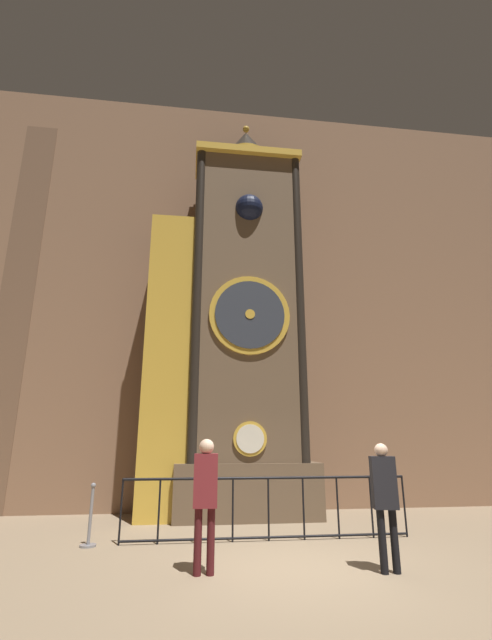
# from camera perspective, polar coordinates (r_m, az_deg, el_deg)

# --- Properties ---
(ground_plane) EXTENTS (28.00, 28.00, 0.00)m
(ground_plane) POSITION_cam_1_polar(r_m,az_deg,el_deg) (7.16, 7.85, -30.00)
(ground_plane) COLOR #847056
(cathedral_back_wall) EXTENTS (24.00, 0.32, 12.47)m
(cathedral_back_wall) POSITION_cam_1_polar(r_m,az_deg,el_deg) (13.02, 0.28, 4.24)
(cathedral_back_wall) COLOR #846047
(cathedral_back_wall) RESTS_ON ground_plane
(clock_tower) EXTENTS (4.30, 1.82, 11.10)m
(clock_tower) POSITION_cam_1_polar(r_m,az_deg,el_deg) (11.39, -1.90, -0.48)
(clock_tower) COLOR brown
(clock_tower) RESTS_ON ground_plane
(railing_fence) EXTENTS (5.41, 0.05, 1.11)m
(railing_fence) POSITION_cam_1_polar(r_m,az_deg,el_deg) (8.72, 3.01, -23.37)
(railing_fence) COLOR black
(railing_fence) RESTS_ON ground_plane
(visitor_near) EXTENTS (0.35, 0.24, 1.80)m
(visitor_near) POSITION_cam_1_polar(r_m,az_deg,el_deg) (6.61, -5.42, -21.68)
(visitor_near) COLOR #461518
(visitor_near) RESTS_ON ground_plane
(visitor_far) EXTENTS (0.38, 0.28, 1.73)m
(visitor_far) POSITION_cam_1_polar(r_m,az_deg,el_deg) (6.97, 17.99, -21.12)
(visitor_far) COLOR black
(visitor_far) RESTS_ON ground_plane
(stanchion_post) EXTENTS (0.28, 0.28, 1.04)m
(stanchion_post) POSITION_cam_1_polar(r_m,az_deg,el_deg) (8.76, -20.11, -24.32)
(stanchion_post) COLOR gray
(stanchion_post) RESTS_ON ground_plane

